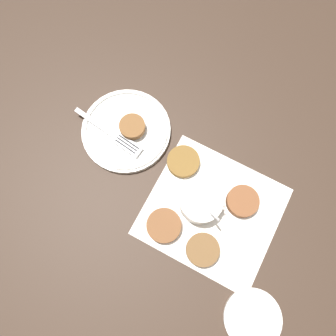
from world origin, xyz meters
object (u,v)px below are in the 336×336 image
Objects in this scene: fritter_on_plate at (132,127)px; extra_saucer at (253,318)px; serving_plate at (126,130)px; fork at (114,136)px; sauce_bowl at (201,202)px.

extra_saucer is (0.39, -0.32, -0.02)m from fritter_on_plate.
serving_plate is 1.77× the size of extra_saucer.
serving_plate is 3.49× the size of fritter_on_plate.
fork is (-0.03, -0.03, -0.01)m from fritter_on_plate.
extra_saucer is at bearing -37.02° from serving_plate.
fork is at bearing 146.64° from extra_saucer.
sauce_bowl reaches higher than fork.
serving_plate is 1.12× the size of fork.
sauce_bowl is at bearing -19.03° from fork.
fritter_on_plate is 0.32× the size of fork.
extra_saucer is at bearing -38.69° from fritter_on_plate.
sauce_bowl is at bearing -26.17° from serving_plate.
fritter_on_plate is (0.02, 0.01, 0.02)m from serving_plate.
fritter_on_plate reaches higher than fork.
fork is at bearing -135.01° from fritter_on_plate.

